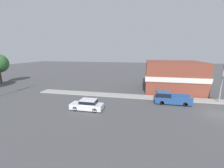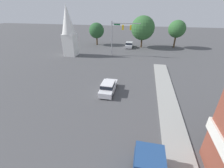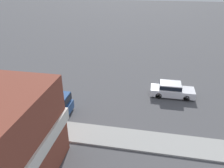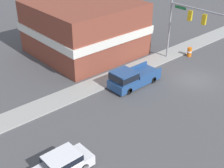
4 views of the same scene
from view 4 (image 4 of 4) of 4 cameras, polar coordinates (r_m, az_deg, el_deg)
The scene contains 7 objects.
ground_plane at distance 32.60m, azimuth 14.71°, elevation 0.75°, with size 200.00×200.00×0.00m, color #4C4C4F.
sidewalk_curb at distance 35.62m, azimuth 7.30°, elevation 4.14°, with size 2.40×60.00×0.14m.
near_signal_assembly at distance 34.20m, azimuth 13.19°, elevation 11.31°, with size 6.40×0.49×6.90m.
car_lead at distance 20.75m, azimuth -9.50°, elevation -14.47°, with size 1.76×4.55×1.54m.
pickup_truck_parked at distance 29.96m, azimuth 3.47°, elevation 1.12°, with size 2.09×5.38×1.90m.
construction_barrel at distance 37.70m, azimuth 13.97°, elevation 5.72°, with size 0.54×0.54×1.07m.
corner_brick_building at distance 37.08m, azimuth -5.08°, elevation 10.21°, with size 11.50×11.22×6.05m.
Camera 4 is at (-15.39, 24.53, 14.96)m, focal length 50.00 mm.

